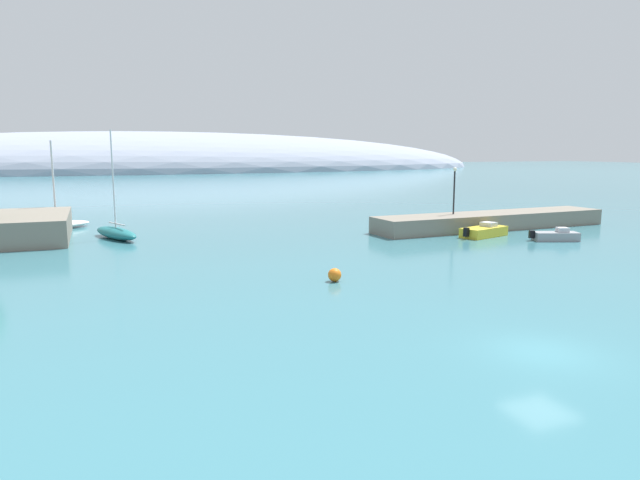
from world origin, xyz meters
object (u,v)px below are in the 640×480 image
(mooring_buoy_orange, at_px, (335,275))
(sailboat_white_mid_mooring, at_px, (56,224))
(motorboat_yellow_foreground, at_px, (484,231))
(harbor_lamp_post, at_px, (454,186))
(motorboat_grey_alongside_breakwater, at_px, (556,236))
(sailboat_teal_near_shore, at_px, (116,232))

(mooring_buoy_orange, bearing_deg, sailboat_white_mid_mooring, 117.99)
(motorboat_yellow_foreground, xyz_separation_m, harbor_lamp_post, (-0.20, 4.57, 3.90))
(motorboat_grey_alongside_breakwater, height_order, mooring_buoy_orange, motorboat_grey_alongside_breakwater)
(sailboat_white_mid_mooring, bearing_deg, mooring_buoy_orange, -91.81)
(motorboat_grey_alongside_breakwater, bearing_deg, sailboat_teal_near_shore, 177.71)
(mooring_buoy_orange, bearing_deg, sailboat_teal_near_shore, 117.00)
(sailboat_white_mid_mooring, height_order, mooring_buoy_orange, sailboat_white_mid_mooring)
(sailboat_teal_near_shore, xyz_separation_m, harbor_lamp_post, (31.01, -6.37, 3.81))
(sailboat_teal_near_shore, bearing_deg, sailboat_white_mid_mooring, 8.68)
(mooring_buoy_orange, distance_m, harbor_lamp_post, 25.67)
(motorboat_yellow_foreground, distance_m, motorboat_grey_alongside_breakwater, 6.06)
(motorboat_grey_alongside_breakwater, bearing_deg, harbor_lamp_post, 137.87)
(mooring_buoy_orange, bearing_deg, motorboat_yellow_foreground, 30.51)
(mooring_buoy_orange, bearing_deg, motorboat_grey_alongside_breakwater, 17.00)
(sailboat_teal_near_shore, height_order, harbor_lamp_post, sailboat_teal_near_shore)
(motorboat_yellow_foreground, height_order, harbor_lamp_post, harbor_lamp_post)
(motorboat_grey_alongside_breakwater, bearing_deg, mooring_buoy_orange, -142.10)
(motorboat_yellow_foreground, bearing_deg, sailboat_white_mid_mooring, 133.23)
(sailboat_teal_near_shore, xyz_separation_m, motorboat_yellow_foreground, (31.21, -10.93, -0.09))
(sailboat_teal_near_shore, relative_size, harbor_lamp_post, 2.10)
(sailboat_white_mid_mooring, relative_size, harbor_lamp_post, 1.92)
(motorboat_grey_alongside_breakwater, xyz_separation_m, harbor_lamp_post, (-4.50, 8.84, 3.95))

